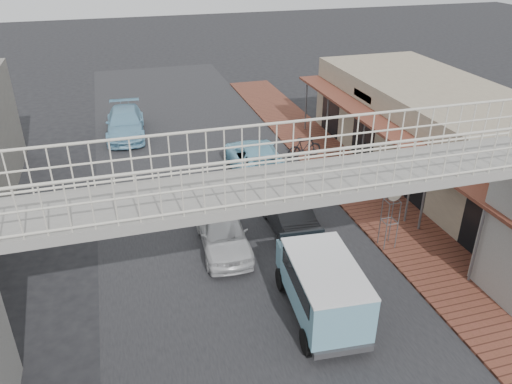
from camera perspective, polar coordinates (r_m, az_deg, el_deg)
ground at (r=17.75m, az=-1.16°, el=-8.42°), size 120.00×120.00×0.00m
road_strip at (r=17.75m, az=-1.16°, el=-8.40°), size 10.00×60.00×0.01m
sidewalk at (r=22.28m, az=13.07°, el=-0.95°), size 3.00×40.00×0.10m
shophouse_row at (r=24.61m, az=21.68°, el=5.58°), size 7.20×18.00×4.00m
footbridge at (r=12.80m, az=3.48°, el=-7.02°), size 16.40×2.40×6.34m
white_hatchback at (r=18.36m, az=-3.82°, el=-4.43°), size 1.91×4.27×1.43m
dark_sedan at (r=19.34m, az=3.96°, el=-2.80°), size 1.43×4.05×1.33m
angkot_curb at (r=24.06m, az=0.01°, el=3.83°), size 2.62×5.36×1.47m
angkot_far at (r=29.68m, az=-14.71°, el=7.63°), size 2.37×5.21×1.48m
angkot_van at (r=15.05m, az=7.58°, el=-10.15°), size 2.18×4.25×2.02m
motorcycle_near at (r=22.00m, az=9.72°, el=0.55°), size 1.90×1.04×0.95m
motorcycle_far at (r=25.63m, az=5.54°, el=5.08°), size 1.95×0.75×1.14m
street_clock at (r=18.21m, az=15.39°, el=-0.41°), size 0.62×0.50×2.51m
arrow_sign at (r=20.02m, az=20.59°, el=2.24°), size 1.74×1.13×2.91m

